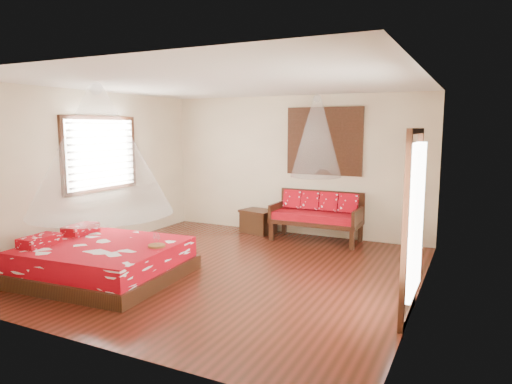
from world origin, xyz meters
TOP-DOWN VIEW (x-y plane):
  - room at (0.00, 0.00)m, footprint 5.54×5.54m
  - bed at (-1.45, -1.12)m, footprint 2.25×2.07m
  - daybed at (0.62, 2.38)m, footprint 1.70×0.75m
  - storage_chest at (-0.68, 2.45)m, footprint 0.79×0.65m
  - shutter_panel at (0.62, 2.72)m, footprint 1.52×0.06m
  - window_left at (-2.71, 0.20)m, footprint 0.10×1.74m
  - glazed_door at (2.72, -0.60)m, footprint 0.08×1.02m
  - wine_tray at (-0.65, -0.90)m, footprint 0.24×0.24m
  - mosquito_net_main at (-1.43, -1.12)m, footprint 2.02×2.02m
  - mosquito_net_daybed at (0.62, 2.25)m, footprint 0.95×0.95m

SIDE VIEW (x-z plane):
  - storage_chest at x=-0.68m, z-range 0.00..0.48m
  - bed at x=-1.45m, z-range -0.07..0.57m
  - daybed at x=0.62m, z-range 0.05..0.99m
  - wine_tray at x=-0.65m, z-range 0.45..0.65m
  - glazed_door at x=2.72m, z-range -0.01..2.15m
  - room at x=0.00m, z-range -0.02..2.82m
  - window_left at x=-2.71m, z-range 1.03..2.37m
  - mosquito_net_main at x=-1.43m, z-range 0.95..2.75m
  - shutter_panel at x=0.62m, z-range 1.24..2.56m
  - mosquito_net_daybed at x=0.62m, z-range 1.25..2.75m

